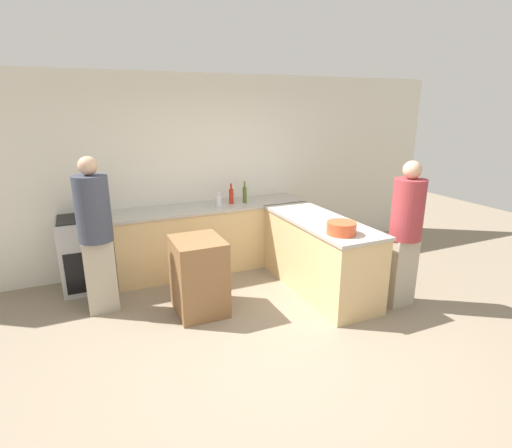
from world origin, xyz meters
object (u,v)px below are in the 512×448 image
object	(u,v)px
hot_sauce_bottle	(231,196)
person_at_peninsula	(406,230)
olive_oil_bottle	(245,194)
mixing_bowl	(341,228)
island_table	(199,276)
person_by_range	(96,231)
vinegar_bottle_clear	(219,201)
range_oven	(86,253)

from	to	relation	value
hot_sauce_bottle	person_at_peninsula	distance (m)	2.39
olive_oil_bottle	mixing_bowl	bearing A→B (deg)	-77.62
island_table	person_by_range	distance (m)	1.23
vinegar_bottle_clear	island_table	bearing A→B (deg)	-120.36
olive_oil_bottle	person_by_range	bearing A→B (deg)	-161.66
vinegar_bottle_clear	person_at_peninsula	xyz separation A→B (m)	(1.59, -1.85, -0.09)
island_table	hot_sauce_bottle	world-z (taller)	hot_sauce_bottle
olive_oil_bottle	person_by_range	distance (m)	2.16
person_by_range	mixing_bowl	bearing A→B (deg)	-24.45
island_table	vinegar_bottle_clear	distance (m)	1.34
vinegar_bottle_clear	person_by_range	distance (m)	1.72
island_table	mixing_bowl	bearing A→B (deg)	-24.32
mixing_bowl	person_by_range	distance (m)	2.68
range_oven	person_by_range	bearing A→B (deg)	-80.22
vinegar_bottle_clear	person_at_peninsula	bearing A→B (deg)	-49.42
island_table	person_by_range	xyz separation A→B (m)	(-1.01, 0.46, 0.53)
island_table	person_by_range	size ratio (longest dim) A/B	0.49
hot_sauce_bottle	person_at_peninsula	world-z (taller)	person_at_peninsula
olive_oil_bottle	person_by_range	world-z (taller)	person_by_range
range_oven	hot_sauce_bottle	world-z (taller)	hot_sauce_bottle
mixing_bowl	hot_sauce_bottle	bearing A→B (deg)	108.14
hot_sauce_bottle	olive_oil_bottle	xyz separation A→B (m)	(0.20, -0.02, 0.01)
hot_sauce_bottle	range_oven	bearing A→B (deg)	178.91
range_oven	mixing_bowl	xyz separation A→B (m)	(2.56, -1.84, 0.53)
olive_oil_bottle	range_oven	bearing A→B (deg)	178.54
mixing_bowl	hot_sauce_bottle	size ratio (longest dim) A/B	1.10
range_oven	olive_oil_bottle	bearing A→B (deg)	-1.46
range_oven	vinegar_bottle_clear	xyz separation A→B (m)	(1.74, -0.15, 0.55)
range_oven	person_by_range	xyz separation A→B (m)	(0.13, -0.73, 0.49)
hot_sauce_bottle	olive_oil_bottle	distance (m)	0.20
island_table	olive_oil_bottle	world-z (taller)	olive_oil_bottle
hot_sauce_bottle	person_by_range	world-z (taller)	person_by_range
vinegar_bottle_clear	olive_oil_bottle	bearing A→B (deg)	12.48
olive_oil_bottle	vinegar_bottle_clear	bearing A→B (deg)	-167.52
island_table	vinegar_bottle_clear	world-z (taller)	vinegar_bottle_clear
range_oven	mixing_bowl	bearing A→B (deg)	-35.69
olive_oil_bottle	person_at_peninsula	bearing A→B (deg)	-59.25
vinegar_bottle_clear	person_at_peninsula	world-z (taller)	person_at_peninsula
person_by_range	person_at_peninsula	bearing A→B (deg)	-21.60
mixing_bowl	olive_oil_bottle	size ratio (longest dim) A/B	1.03
island_table	person_at_peninsula	xyz separation A→B (m)	(2.20, -0.81, 0.49)
island_table	olive_oil_bottle	size ratio (longest dim) A/B	2.79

